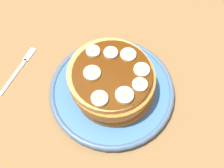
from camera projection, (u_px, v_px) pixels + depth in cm
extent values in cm
cube|color=olive|center=(112.00, 97.00, 66.41)|extent=(140.00, 140.00, 3.00)
cylinder|color=#3F72B2|center=(112.00, 92.00, 64.41)|extent=(24.46, 24.46, 1.56)
torus|color=#496588|center=(112.00, 90.00, 63.93)|extent=(24.82, 24.82, 1.09)
cylinder|color=#A1612B|center=(115.00, 89.00, 63.11)|extent=(15.51, 15.51, 1.27)
cylinder|color=#D38D4D|center=(115.00, 85.00, 62.12)|extent=(15.36, 15.36, 1.27)
cylinder|color=#B87F32|center=(111.00, 84.00, 60.76)|extent=(15.47, 15.47, 1.27)
cylinder|color=#BC7832|center=(112.00, 77.00, 59.98)|extent=(16.25, 16.25, 1.27)
cylinder|color=tan|center=(109.00, 75.00, 58.75)|extent=(15.67, 15.67, 1.27)
cylinder|color=#592B0A|center=(112.00, 73.00, 58.12)|extent=(14.64, 14.64, 0.16)
cylinder|color=#FBF0BC|center=(92.00, 73.00, 57.78)|extent=(3.11, 3.11, 0.73)
cylinder|color=tan|center=(92.00, 72.00, 57.43)|extent=(0.87, 0.87, 0.08)
cylinder|color=#EBEEC4|center=(128.00, 55.00, 59.74)|extent=(2.94, 2.94, 0.67)
cylinder|color=tan|center=(128.00, 54.00, 59.41)|extent=(0.82, 0.82, 0.08)
cylinder|color=#F5F0B6|center=(142.00, 70.00, 58.11)|extent=(2.94, 2.94, 0.74)
cylinder|color=tan|center=(142.00, 69.00, 57.75)|extent=(0.82, 0.82, 0.08)
cylinder|color=#EBEDB9|center=(124.00, 96.00, 55.50)|extent=(3.25, 3.25, 0.94)
cylinder|color=tan|center=(124.00, 94.00, 55.05)|extent=(0.91, 0.91, 0.08)
cylinder|color=#F3F3BE|center=(93.00, 52.00, 60.01)|extent=(2.65, 2.65, 0.81)
cylinder|color=tan|center=(93.00, 50.00, 59.63)|extent=(0.74, 0.74, 0.08)
cylinder|color=#F9F3C2|center=(100.00, 99.00, 55.27)|extent=(2.98, 2.98, 0.82)
cylinder|color=tan|center=(99.00, 98.00, 54.88)|extent=(0.84, 0.84, 0.08)
cylinder|color=#F7E0C6|center=(111.00, 53.00, 59.81)|extent=(2.66, 2.66, 0.84)
cylinder|color=tan|center=(111.00, 52.00, 59.41)|extent=(0.74, 0.74, 0.08)
cylinder|color=#FBEEC3|center=(139.00, 86.00, 56.55)|extent=(2.77, 2.77, 0.74)
cylinder|color=tan|center=(140.00, 85.00, 56.19)|extent=(0.77, 0.77, 0.08)
cube|color=silver|center=(13.00, 77.00, 66.72)|extent=(1.05, 9.52, 0.50)
cube|color=silver|center=(30.00, 53.00, 69.55)|extent=(1.39, 3.54, 0.50)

